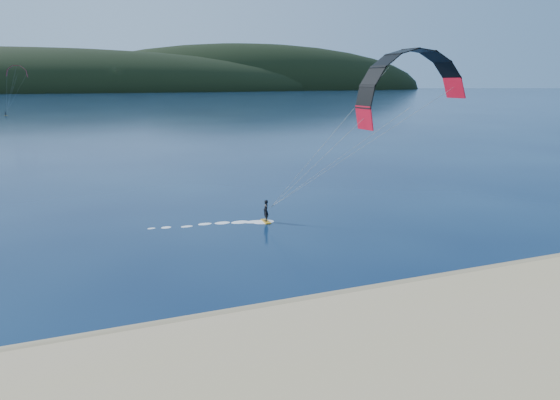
% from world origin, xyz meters
% --- Properties ---
extents(ground, '(1800.00, 1800.00, 0.00)m').
position_xyz_m(ground, '(0.00, 0.00, 0.00)').
color(ground, black).
rests_on(ground, ground).
extents(wet_sand, '(220.00, 2.50, 0.10)m').
position_xyz_m(wet_sand, '(0.00, 4.50, 0.05)').
color(wet_sand, olive).
rests_on(wet_sand, ground).
extents(headland, '(1200.00, 310.00, 140.00)m').
position_xyz_m(headland, '(0.63, 745.28, 0.00)').
color(headland, black).
rests_on(headland, ground).
extents(kitesurfer_near, '(25.77, 10.09, 15.46)m').
position_xyz_m(kitesurfer_near, '(17.83, 15.40, 10.24)').
color(kitesurfer_near, '#C38716').
rests_on(kitesurfer_near, ground).
extents(kitesurfer_far, '(10.00, 6.94, 16.72)m').
position_xyz_m(kitesurfer_far, '(-25.90, 193.08, 14.64)').
color(kitesurfer_far, '#C38716').
rests_on(kitesurfer_far, ground).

